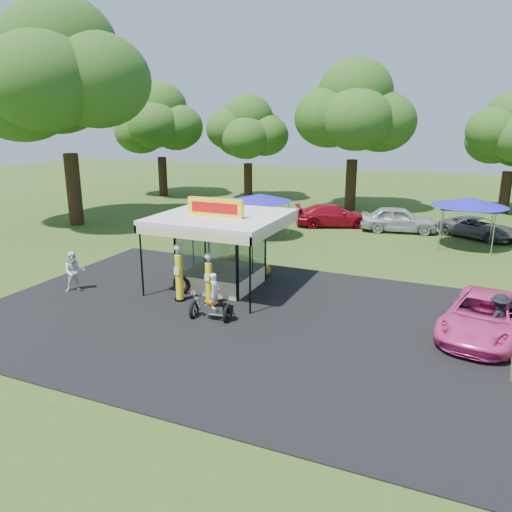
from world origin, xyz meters
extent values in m
plane|color=#304D18|center=(0.00, 0.00, 0.00)|extent=(120.00, 120.00, 0.00)
cube|color=black|center=(0.00, 2.00, 0.02)|extent=(20.00, 14.00, 0.04)
cube|color=white|center=(-2.00, 5.00, 0.03)|extent=(3.00, 3.00, 0.06)
cube|color=white|center=(-2.00, 5.00, 3.29)|extent=(5.40, 5.40, 0.18)
cube|color=yellow|center=(-2.00, 4.50, 3.78)|extent=(2.60, 0.25, 0.80)
cube|color=red|center=(-2.00, 4.37, 3.78)|extent=(2.21, 0.02, 0.45)
cylinder|color=black|center=(-4.55, 2.45, 1.60)|extent=(0.08, 0.08, 3.20)
cylinder|color=black|center=(0.55, 2.45, 1.60)|extent=(0.08, 0.08, 3.20)
cylinder|color=black|center=(-2.79, 2.62, 0.05)|extent=(0.47, 0.47, 0.11)
cylinder|color=yellow|center=(-2.79, 2.62, 1.07)|extent=(0.32, 0.32, 1.93)
cylinder|color=silver|center=(-2.79, 2.62, 2.14)|extent=(0.21, 0.21, 0.21)
sphere|color=white|center=(-2.79, 2.62, 2.36)|extent=(0.34, 0.34, 0.34)
cube|color=white|center=(-2.79, 2.43, 1.39)|extent=(0.24, 0.02, 0.32)
cylinder|color=black|center=(-1.43, 2.72, 0.05)|extent=(0.42, 0.42, 0.10)
cylinder|color=yellow|center=(-1.43, 2.72, 0.96)|extent=(0.29, 0.29, 1.72)
cylinder|color=silver|center=(-1.43, 2.72, 1.91)|extent=(0.19, 0.19, 0.19)
sphere|color=white|center=(-1.43, 2.72, 2.11)|extent=(0.31, 0.31, 0.31)
cube|color=white|center=(-1.43, 2.55, 1.24)|extent=(0.21, 0.02, 0.29)
torus|color=black|center=(-1.32, 1.29, 0.31)|extent=(0.23, 0.79, 0.78)
torus|color=black|center=(0.05, 1.45, 0.31)|extent=(0.23, 0.79, 0.78)
cube|color=silver|center=(-0.59, 1.37, 0.46)|extent=(0.53, 0.31, 0.28)
ellipsoid|color=#C4640D|center=(-0.59, 1.37, 0.72)|extent=(0.59, 0.33, 0.28)
cube|color=black|center=(-0.27, 1.41, 0.66)|extent=(0.53, 0.30, 0.09)
cube|color=black|center=(0.08, 1.45, 0.51)|extent=(0.36, 0.35, 0.26)
cylinder|color=silver|center=(-1.19, 1.31, 0.65)|extent=(0.41, 0.10, 0.82)
cylinder|color=silver|center=(-1.05, 1.32, 0.97)|extent=(0.11, 0.56, 0.05)
sphere|color=silver|center=(-1.20, 1.30, 0.78)|extent=(0.15, 0.15, 0.15)
imported|color=white|center=(-0.45, 1.39, 1.20)|extent=(0.39, 0.54, 1.38)
torus|color=black|center=(-3.20, 3.47, 0.42)|extent=(0.87, 0.46, 0.86)
torus|color=black|center=(-3.35, 3.63, 0.42)|extent=(0.84, 0.43, 0.86)
imported|color=yellow|center=(-2.00, 7.20, 0.48)|extent=(2.82, 1.13, 0.96)
imported|color=#ED4097|center=(8.99, 3.97, 0.74)|extent=(3.43, 5.72, 1.49)
imported|color=white|center=(-7.74, 1.80, 0.92)|extent=(1.12, 1.12, 1.84)
imported|color=black|center=(9.41, 3.57, 0.88)|extent=(1.28, 1.26, 1.77)
imported|color=white|center=(-7.42, 17.60, 0.72)|extent=(4.48, 3.66, 1.44)
imported|color=maroon|center=(-0.79, 19.88, 0.78)|extent=(5.80, 4.09, 1.56)
imported|color=#A7A7AC|center=(3.76, 19.94, 0.86)|extent=(5.33, 2.92, 1.72)
imported|color=#515153|center=(8.71, 20.14, 0.66)|extent=(5.24, 4.17, 1.32)
cylinder|color=gray|center=(-5.57, 16.04, 1.13)|extent=(0.06, 0.06, 2.25)
cylinder|color=gray|center=(-2.96, 16.04, 1.13)|extent=(0.06, 0.06, 2.25)
cylinder|color=gray|center=(-5.57, 13.43, 1.13)|extent=(0.06, 0.06, 2.25)
cylinder|color=gray|center=(-2.96, 13.43, 1.13)|extent=(0.06, 0.06, 2.25)
cube|color=#1C1CB7|center=(-4.26, 14.74, 2.31)|extent=(2.81, 2.81, 0.11)
cone|color=#1C1CB7|center=(-4.26, 14.74, 2.60)|extent=(4.05, 4.05, 0.47)
cylinder|color=gray|center=(6.64, 18.55, 1.20)|extent=(0.06, 0.06, 2.40)
cylinder|color=gray|center=(9.44, 18.55, 1.20)|extent=(0.06, 0.06, 2.40)
cylinder|color=gray|center=(6.64, 15.75, 1.20)|extent=(0.06, 0.06, 2.40)
cylinder|color=gray|center=(9.44, 15.75, 1.20)|extent=(0.06, 0.06, 2.40)
cube|color=#1C1CB7|center=(8.04, 17.15, 2.46)|extent=(3.00, 3.00, 0.12)
cone|color=#1C1CB7|center=(8.04, 17.15, 2.77)|extent=(4.32, 4.32, 0.50)
cylinder|color=black|center=(-20.09, 27.33, 1.88)|extent=(0.84, 0.84, 3.75)
ellipsoid|color=#204C15|center=(-20.09, 27.33, 6.71)|extent=(8.87, 8.87, 7.60)
cylinder|color=black|center=(-11.28, 28.32, 1.68)|extent=(0.80, 0.80, 3.37)
ellipsoid|color=#204C15|center=(-11.28, 28.32, 5.97)|extent=(7.82, 7.82, 6.70)
cylinder|color=black|center=(-1.20, 26.75, 2.08)|extent=(0.89, 0.89, 4.17)
ellipsoid|color=#204C15|center=(-1.20, 26.75, 7.50)|extent=(10.00, 10.00, 8.57)
cylinder|color=black|center=(10.55, 30.26, 1.68)|extent=(0.84, 0.84, 3.35)
cylinder|color=black|center=(-18.06, 13.07, 2.54)|extent=(1.02, 1.02, 5.08)
ellipsoid|color=#204C15|center=(-18.06, 13.07, 9.43)|extent=(13.04, 13.04, 11.17)
camera|label=1|loc=(8.13, -14.36, 7.58)|focal=35.00mm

